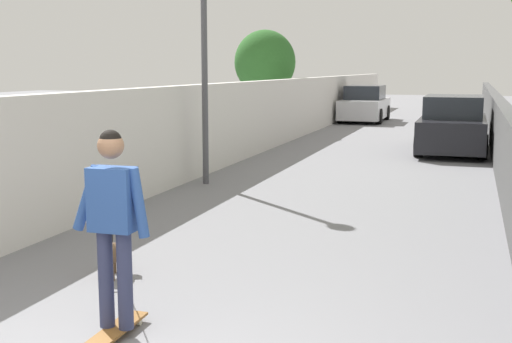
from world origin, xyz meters
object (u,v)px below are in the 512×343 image
(skateboard, at_px, (117,329))
(car_near, at_px, (453,126))
(dog, at_px, (115,252))
(tree_left_near, at_px, (265,63))
(person_skateboarder, at_px, (113,213))
(lamp_post, at_px, (204,21))
(car_far, at_px, (365,105))

(skateboard, height_order, car_near, car_near)
(dog, bearing_deg, skateboard, -149.19)
(dog, relative_size, car_near, 0.42)
(tree_left_near, height_order, person_skateboarder, tree_left_near)
(skateboard, relative_size, dog, 0.45)
(skateboard, bearing_deg, lamp_post, 16.76)
(tree_left_near, relative_size, person_skateboarder, 2.13)
(dog, distance_m, car_near, 12.84)
(tree_left_near, height_order, skateboard, tree_left_near)
(tree_left_near, xyz_separation_m, lamp_post, (-10.58, -2.09, 0.70))
(tree_left_near, distance_m, skateboard, 18.45)
(skateboard, relative_size, car_far, 0.20)
(lamp_post, distance_m, skateboard, 8.14)
(dog, height_order, car_near, car_near)
(tree_left_near, relative_size, car_far, 0.89)
(tree_left_near, distance_m, dog, 16.81)
(lamp_post, xyz_separation_m, car_near, (6.69, -4.51, -2.45))
(skateboard, distance_m, car_near, 14.10)
(lamp_post, height_order, dog, lamp_post)
(lamp_post, bearing_deg, car_far, -2.10)
(tree_left_near, relative_size, dog, 2.04)
(skateboard, relative_size, car_near, 0.19)
(car_near, height_order, car_far, same)
(lamp_post, distance_m, dog, 6.56)
(person_skateboarder, height_order, car_near, person_skateboarder)
(person_skateboarder, xyz_separation_m, car_far, (23.54, 1.57, -0.37))
(lamp_post, distance_m, person_skateboarder, 7.81)
(tree_left_near, bearing_deg, person_skateboarder, -166.52)
(lamp_post, distance_m, car_far, 16.53)
(tree_left_near, bearing_deg, skateboard, -166.52)
(tree_left_near, xyz_separation_m, car_near, (-3.89, -6.60, -1.76))
(skateboard, distance_m, dog, 1.72)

